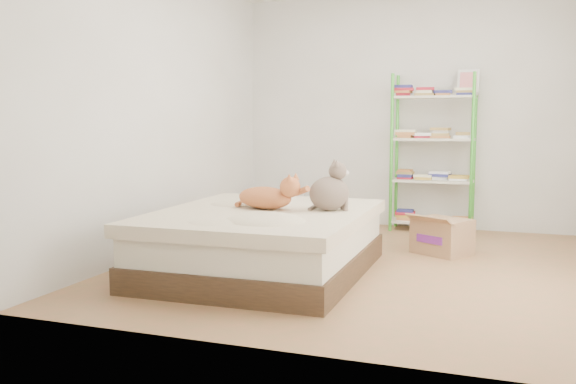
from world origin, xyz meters
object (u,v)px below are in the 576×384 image
at_px(grey_cat, 329,186).
at_px(bed, 263,242).
at_px(white_bin, 290,207).
at_px(orange_cat, 265,195).
at_px(shelf_unit, 433,151).
at_px(cardboard_box, 442,236).

bearing_deg(grey_cat, bed, 81.58).
height_order(bed, grey_cat, grey_cat).
distance_m(bed, white_bin, 2.46).
distance_m(bed, orange_cat, 0.37).
xyz_separation_m(grey_cat, shelf_unit, (0.52, 2.23, 0.18)).
xyz_separation_m(cardboard_box, white_bin, (-1.88, 1.15, 0.03)).
height_order(bed, orange_cat, orange_cat).
xyz_separation_m(orange_cat, white_bin, (-0.60, 2.29, -0.43)).
relative_size(shelf_unit, cardboard_box, 2.86).
bearing_deg(bed, white_bin, 103.63).
bearing_deg(grey_cat, orange_cat, 72.30).
height_order(bed, cardboard_box, bed).
height_order(bed, white_bin, bed).
distance_m(orange_cat, cardboard_box, 1.77).
height_order(grey_cat, shelf_unit, shelf_unit).
distance_m(bed, shelf_unit, 2.68).
bearing_deg(shelf_unit, grey_cat, -103.16).
xyz_separation_m(bed, orange_cat, (-0.02, 0.08, 0.36)).
distance_m(grey_cat, white_bin, 2.52).
bearing_deg(orange_cat, grey_cat, 22.58).
relative_size(bed, grey_cat, 5.16).
xyz_separation_m(grey_cat, white_bin, (-1.11, 2.20, -0.51)).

